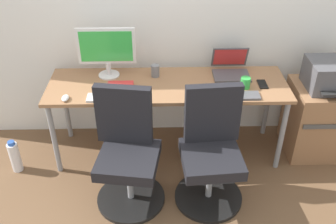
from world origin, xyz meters
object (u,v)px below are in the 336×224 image
at_px(office_chair_left, 127,154).
at_px(desktop_monitor, 107,49).
at_px(side_cabinet, 319,119).
at_px(printer, 331,75).
at_px(water_bottle_on_floor, 15,157).
at_px(office_chair_right, 211,152).
at_px(open_laptop, 231,68).
at_px(coffee_mug, 245,83).

xyz_separation_m(office_chair_left, desktop_monitor, (-0.19, 0.70, 0.54)).
height_order(side_cabinet, printer, printer).
distance_m(office_chair_left, water_bottle_on_floor, 1.09).
bearing_deg(office_chair_right, open_laptop, 71.90).
relative_size(office_chair_right, desktop_monitor, 1.96).
distance_m(office_chair_right, water_bottle_on_floor, 1.69).
distance_m(office_chair_right, printer, 1.23).
relative_size(office_chair_left, office_chair_right, 1.00).
height_order(side_cabinet, desktop_monitor, desktop_monitor).
bearing_deg(open_laptop, office_chair_left, -140.51).
bearing_deg(open_laptop, office_chair_right, -108.10).
xyz_separation_m(office_chair_left, open_laptop, (0.87, 0.72, 0.34)).
xyz_separation_m(side_cabinet, water_bottle_on_floor, (-2.68, -0.23, -0.18)).
xyz_separation_m(office_chair_left, coffee_mug, (0.95, 0.47, 0.34)).
xyz_separation_m(side_cabinet, desktop_monitor, (-1.86, 0.16, 0.63)).
bearing_deg(printer, office_chair_right, -152.46).
bearing_deg(water_bottle_on_floor, coffee_mug, 4.44).
distance_m(printer, desktop_monitor, 1.88).
bearing_deg(printer, water_bottle_on_floor, -175.15).
relative_size(office_chair_right, printer, 2.35).
relative_size(water_bottle_on_floor, desktop_monitor, 0.65).
distance_m(side_cabinet, coffee_mug, 0.85).
bearing_deg(side_cabinet, water_bottle_on_floor, -175.13).
relative_size(printer, open_laptop, 1.29).
relative_size(office_chair_right, coffee_mug, 10.22).
bearing_deg(coffee_mug, open_laptop, 108.01).
bearing_deg(office_chair_right, printer, 27.54).
xyz_separation_m(open_laptop, coffee_mug, (0.08, -0.25, -0.01)).
height_order(office_chair_right, open_laptop, office_chair_right).
bearing_deg(office_chair_right, water_bottle_on_floor, 169.13).
relative_size(office_chair_left, coffee_mug, 10.22).
relative_size(water_bottle_on_floor, coffee_mug, 3.37).
xyz_separation_m(office_chair_left, water_bottle_on_floor, (-1.00, 0.32, -0.28)).
distance_m(side_cabinet, water_bottle_on_floor, 2.69).
relative_size(printer, water_bottle_on_floor, 1.29).
bearing_deg(office_chair_right, coffee_mug, 55.97).
bearing_deg(water_bottle_on_floor, office_chair_left, -17.44).
bearing_deg(open_laptop, side_cabinet, -12.08).
bearing_deg(coffee_mug, water_bottle_on_floor, -175.56).
bearing_deg(side_cabinet, printer, -90.00).
distance_m(office_chair_left, coffee_mug, 1.11).
xyz_separation_m(office_chair_left, office_chair_right, (0.63, 0.00, 0.00)).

